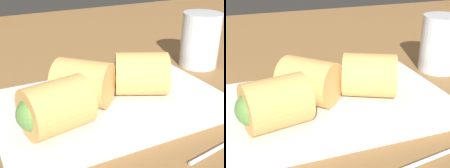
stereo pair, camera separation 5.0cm
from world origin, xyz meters
The scene contains 6 objects.
table_surface centered at (0.00, 0.00, 1.00)cm, with size 180.00×140.00×2.00cm.
serving_plate centered at (0.14, -0.07, 2.76)cm, with size 32.65×21.64×1.50cm.
roll_front_left centered at (-4.16, 1.26, 6.66)cm, with size 9.83×9.82×6.31cm.
roll_front_right centered at (4.50, 0.08, 6.66)cm, with size 9.54×8.94×6.31cm.
roll_back_left centered at (-9.69, -4.13, 6.66)cm, with size 9.16×7.63×6.31cm.
drinking_glass centered at (23.11, 8.18, 7.15)cm, with size 7.28×7.28×10.29cm.
Camera 1 is at (-17.73, -35.70, 24.52)cm, focal length 50.00 mm.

